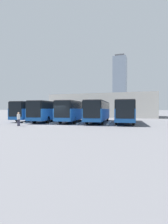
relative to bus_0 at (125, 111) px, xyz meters
name	(u,v)px	position (x,y,z in m)	size (l,w,h in m)	color
ground_plane	(57,125)	(7.86, 6.40, -1.80)	(600.00, 600.00, 0.00)	#5B5B60
bus_0	(125,111)	(0.00, 0.00, 0.00)	(3.84, 11.95, 3.23)	#19519E
curb_divider_0	(109,123)	(1.97, 1.74, -1.73)	(0.24, 6.40, 0.15)	#B2B2AD
bus_1	(98,111)	(3.93, 0.41, 0.00)	(3.84, 11.95, 3.23)	#19519E
curb_divider_1	(82,122)	(5.90, 2.15, -1.73)	(0.24, 6.40, 0.15)	#B2B2AD
bus_2	(74,111)	(7.86, 0.60, 0.00)	(3.84, 11.95, 3.23)	#19519E
curb_divider_2	(58,122)	(9.82, 2.34, -1.73)	(0.24, 6.40, 0.15)	#B2B2AD
bus_3	(51,111)	(11.79, 1.17, 0.00)	(3.84, 11.95, 3.23)	#19519E
curb_divider_3	(35,121)	(13.75, 2.91, -1.73)	(0.24, 6.40, 0.15)	#B2B2AD
bus_4	(35,110)	(15.71, 0.12, 0.00)	(3.84, 11.95, 3.23)	#19519E
pedestrian	(19,119)	(11.49, 9.28, -0.91)	(0.40, 0.39, 1.66)	#38384C
station_building	(104,106)	(7.86, -19.69, 1.14)	(26.60, 15.16, 5.84)	beige
office_tower	(120,84)	(27.48, -182.68, 30.38)	(15.02, 15.02, 65.56)	#7F8EA3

